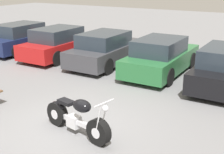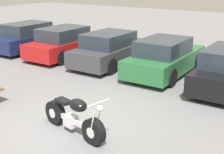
{
  "view_description": "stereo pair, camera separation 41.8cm",
  "coord_description": "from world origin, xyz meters",
  "px_view_note": "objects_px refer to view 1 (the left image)",
  "views": [
    {
      "loc": [
        4.68,
        -5.78,
        3.74
      ],
      "look_at": [
        0.11,
        1.95,
        0.85
      ],
      "focal_mm": 50.0,
      "sensor_mm": 36.0,
      "label": 1
    },
    {
      "loc": [
        5.03,
        -5.56,
        3.74
      ],
      "look_at": [
        0.11,
        1.95,
        0.85
      ],
      "focal_mm": 50.0,
      "sensor_mm": 36.0,
      "label": 2
    }
  ],
  "objects_px": {
    "parked_car_red": "(60,43)",
    "parked_car_dark_grey": "(106,49)",
    "motorcycle": "(76,117)",
    "parked_car_navy": "(23,38)",
    "parked_car_green": "(161,57)"
  },
  "relations": [
    {
      "from": "parked_car_red",
      "to": "parked_car_dark_grey",
      "type": "distance_m",
      "value": 2.6
    },
    {
      "from": "motorcycle",
      "to": "parked_car_navy",
      "type": "distance_m",
      "value": 9.93
    },
    {
      "from": "parked_car_red",
      "to": "parked_car_green",
      "type": "bearing_deg",
      "value": -0.25
    },
    {
      "from": "motorcycle",
      "to": "parked_car_red",
      "type": "height_order",
      "value": "parked_car_red"
    },
    {
      "from": "parked_car_navy",
      "to": "motorcycle",
      "type": "bearing_deg",
      "value": -36.84
    },
    {
      "from": "motorcycle",
      "to": "parked_car_red",
      "type": "distance_m",
      "value": 7.93
    },
    {
      "from": "parked_car_navy",
      "to": "parked_car_red",
      "type": "xyz_separation_m",
      "value": [
        2.6,
        -0.09,
        0.0
      ]
    },
    {
      "from": "parked_car_red",
      "to": "parked_car_navy",
      "type": "bearing_deg",
      "value": 178.01
    },
    {
      "from": "parked_car_dark_grey",
      "to": "parked_car_green",
      "type": "height_order",
      "value": "same"
    },
    {
      "from": "parked_car_navy",
      "to": "parked_car_green",
      "type": "height_order",
      "value": "same"
    },
    {
      "from": "parked_car_navy",
      "to": "parked_car_dark_grey",
      "type": "relative_size",
      "value": 1.0
    },
    {
      "from": "parked_car_navy",
      "to": "parked_car_dark_grey",
      "type": "height_order",
      "value": "same"
    },
    {
      "from": "motorcycle",
      "to": "parked_car_green",
      "type": "distance_m",
      "value": 5.84
    },
    {
      "from": "motorcycle",
      "to": "parked_car_green",
      "type": "relative_size",
      "value": 0.5
    },
    {
      "from": "motorcycle",
      "to": "parked_car_navy",
      "type": "bearing_deg",
      "value": 143.16
    }
  ]
}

